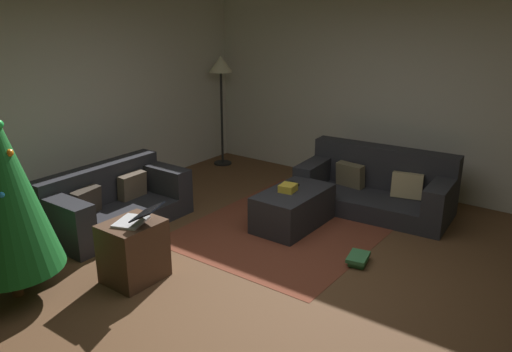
{
  "coord_description": "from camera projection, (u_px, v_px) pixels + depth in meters",
  "views": [
    {
      "loc": [
        -3.46,
        -2.38,
        2.46
      ],
      "look_at": [
        0.6,
        0.61,
        0.75
      ],
      "focal_mm": 35.97,
      "sensor_mm": 36.0,
      "label": 1
    }
  ],
  "objects": [
    {
      "name": "couch_right",
      "position": [
        377.0,
        187.0,
        6.37
      ],
      "size": [
        1.0,
        1.88,
        0.75
      ],
      "rotation": [
        0.0,
        0.0,
        1.65
      ],
      "color": "#26262B",
      "rests_on": "ground_plane"
    },
    {
      "name": "book_stack",
      "position": [
        358.0,
        259.0,
        5.08
      ],
      "size": [
        0.33,
        0.24,
        0.09
      ],
      "color": "#387A47",
      "rests_on": "ground_plane"
    },
    {
      "name": "laptop",
      "position": [
        137.0,
        218.0,
        4.6
      ],
      "size": [
        0.43,
        0.48,
        0.18
      ],
      "color": "silver",
      "rests_on": "side_table"
    },
    {
      "name": "corner_partition",
      "position": [
        408.0,
        96.0,
        6.74
      ],
      "size": [
        0.12,
        6.4,
        2.6
      ],
      "primitive_type": "cube",
      "color": "beige",
      "rests_on": "ground_plane"
    },
    {
      "name": "tv_remote",
      "position": [
        294.0,
        183.0,
        6.04
      ],
      "size": [
        0.11,
        0.17,
        0.02
      ],
      "primitive_type": "cube",
      "rotation": [
        0.0,
        0.0,
        -0.44
      ],
      "color": "black",
      "rests_on": "ottoman"
    },
    {
      "name": "rear_partition",
      "position": [
        56.0,
        105.0,
        6.12
      ],
      "size": [
        6.4,
        0.12,
        2.6
      ],
      "primitive_type": "cube",
      "color": "beige",
      "rests_on": "ground_plane"
    },
    {
      "name": "side_table",
      "position": [
        134.0,
        251.0,
        4.72
      ],
      "size": [
        0.52,
        0.44,
        0.57
      ],
      "primitive_type": "cube",
      "color": "#4C3323",
      "rests_on": "ground_plane"
    },
    {
      "name": "ground_plane",
      "position": [
        271.0,
        281.0,
        4.76
      ],
      "size": [
        6.4,
        6.4,
        0.0
      ],
      "primitive_type": "plane",
      "color": "brown"
    },
    {
      "name": "christmas_tree",
      "position": [
        0.0,
        184.0,
        4.21
      ],
      "size": [
        0.88,
        0.88,
        1.9
      ],
      "color": "brown",
      "rests_on": "ground_plane"
    },
    {
      "name": "area_rug",
      "position": [
        293.0,
        225.0,
        5.96
      ],
      "size": [
        2.6,
        2.0,
        0.01
      ],
      "primitive_type": "cube",
      "color": "brown",
      "rests_on": "ground_plane"
    },
    {
      "name": "ottoman",
      "position": [
        293.0,
        208.0,
        5.9
      ],
      "size": [
        0.99,
        0.56,
        0.43
      ],
      "primitive_type": "cube",
      "color": "#26262B",
      "rests_on": "ground_plane"
    },
    {
      "name": "corner_lamp",
      "position": [
        221.0,
        73.0,
        7.79
      ],
      "size": [
        0.36,
        0.36,
        1.7
      ],
      "color": "black",
      "rests_on": "ground_plane"
    },
    {
      "name": "couch_left",
      "position": [
        112.0,
        202.0,
        5.92
      ],
      "size": [
        1.65,
        0.85,
        0.67
      ],
      "rotation": [
        0.0,
        0.0,
        3.15
      ],
      "color": "#26262B",
      "rests_on": "ground_plane"
    },
    {
      "name": "gift_box",
      "position": [
        288.0,
        188.0,
        5.8
      ],
      "size": [
        0.21,
        0.19,
        0.08
      ],
      "primitive_type": "cube",
      "rotation": [
        0.0,
        0.0,
        0.14
      ],
      "color": "gold",
      "rests_on": "ottoman"
    }
  ]
}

